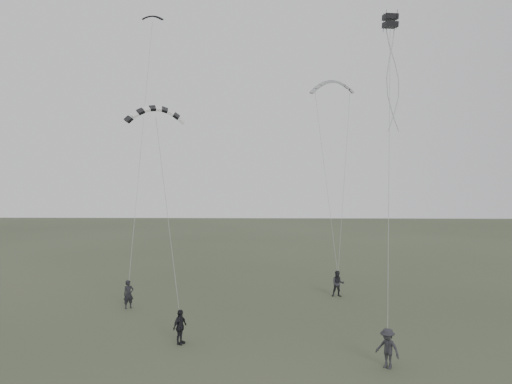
{
  "coord_description": "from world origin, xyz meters",
  "views": [
    {
      "loc": [
        1.51,
        -25.23,
        8.35
      ],
      "look_at": [
        0.76,
        5.2,
        7.28
      ],
      "focal_mm": 35.0,
      "sensor_mm": 36.0,
      "label": 1
    }
  ],
  "objects_px": {
    "kite_box": "(390,21)",
    "flyer_left": "(129,294)",
    "kite_striped": "(156,108)",
    "flyer_far": "(387,348)",
    "kite_dark_small": "(152,16)",
    "flyer_center": "(180,327)",
    "kite_pale_large": "(333,82)",
    "flyer_right": "(338,284)"
  },
  "relations": [
    {
      "from": "flyer_center",
      "to": "kite_box",
      "type": "relative_size",
      "value": 2.27
    },
    {
      "from": "flyer_right",
      "to": "kite_box",
      "type": "height_order",
      "value": "kite_box"
    },
    {
      "from": "flyer_left",
      "to": "flyer_center",
      "type": "bearing_deg",
      "value": -90.64
    },
    {
      "from": "flyer_far",
      "to": "kite_striped",
      "type": "distance_m",
      "value": 17.64
    },
    {
      "from": "kite_dark_small",
      "to": "kite_box",
      "type": "distance_m",
      "value": 17.31
    },
    {
      "from": "kite_dark_small",
      "to": "flyer_right",
      "type": "bearing_deg",
      "value": -12.61
    },
    {
      "from": "kite_dark_small",
      "to": "kite_striped",
      "type": "bearing_deg",
      "value": -78.15
    },
    {
      "from": "kite_striped",
      "to": "kite_box",
      "type": "distance_m",
      "value": 14.29
    },
    {
      "from": "kite_striped",
      "to": "kite_pale_large",
      "type": "bearing_deg",
      "value": 27.16
    },
    {
      "from": "kite_striped",
      "to": "flyer_far",
      "type": "bearing_deg",
      "value": -48.45
    },
    {
      "from": "kite_dark_small",
      "to": "flyer_left",
      "type": "bearing_deg",
      "value": -95.09
    },
    {
      "from": "flyer_center",
      "to": "kite_dark_small",
      "type": "xyz_separation_m",
      "value": [
        -4.08,
        12.22,
        18.99
      ]
    },
    {
      "from": "flyer_left",
      "to": "kite_striped",
      "type": "xyz_separation_m",
      "value": [
        2.28,
        -2.21,
        11.26
      ]
    },
    {
      "from": "kite_dark_small",
      "to": "kite_pale_large",
      "type": "xyz_separation_m",
      "value": [
        13.47,
        3.19,
        -4.19
      ]
    },
    {
      "from": "flyer_right",
      "to": "flyer_far",
      "type": "bearing_deg",
      "value": -88.07
    },
    {
      "from": "flyer_left",
      "to": "flyer_right",
      "type": "xyz_separation_m",
      "value": [
        13.49,
        3.32,
        0.01
      ]
    },
    {
      "from": "flyer_far",
      "to": "kite_pale_large",
      "type": "xyz_separation_m",
      "value": [
        -0.1,
        18.23,
        14.78
      ]
    },
    {
      "from": "flyer_left",
      "to": "flyer_far",
      "type": "xyz_separation_m",
      "value": [
        13.86,
        -9.29,
        -0.02
      ]
    },
    {
      "from": "flyer_left",
      "to": "kite_pale_large",
      "type": "xyz_separation_m",
      "value": [
        13.76,
        8.94,
        14.77
      ]
    },
    {
      "from": "flyer_center",
      "to": "kite_pale_large",
      "type": "relative_size",
      "value": 0.5
    },
    {
      "from": "flyer_left",
      "to": "kite_dark_small",
      "type": "xyz_separation_m",
      "value": [
        0.29,
        5.75,
        18.96
      ]
    },
    {
      "from": "flyer_right",
      "to": "flyer_center",
      "type": "distance_m",
      "value": 13.38
    },
    {
      "from": "flyer_right",
      "to": "kite_box",
      "type": "relative_size",
      "value": 2.36
    },
    {
      "from": "flyer_left",
      "to": "kite_dark_small",
      "type": "height_order",
      "value": "kite_dark_small"
    },
    {
      "from": "flyer_center",
      "to": "flyer_far",
      "type": "height_order",
      "value": "flyer_far"
    },
    {
      "from": "flyer_right",
      "to": "kite_striped",
      "type": "relative_size",
      "value": 0.53
    },
    {
      "from": "flyer_right",
      "to": "kite_striped",
      "type": "xyz_separation_m",
      "value": [
        -11.21,
        -5.53,
        11.25
      ]
    },
    {
      "from": "flyer_left",
      "to": "flyer_far",
      "type": "relative_size",
      "value": 1.02
    },
    {
      "from": "flyer_far",
      "to": "kite_striped",
      "type": "relative_size",
      "value": 0.51
    },
    {
      "from": "kite_pale_large",
      "to": "kite_box",
      "type": "bearing_deg",
      "value": -81.64
    },
    {
      "from": "flyer_center",
      "to": "kite_box",
      "type": "distance_m",
      "value": 20.36
    },
    {
      "from": "flyer_right",
      "to": "kite_pale_large",
      "type": "xyz_separation_m",
      "value": [
        0.27,
        5.62,
        14.76
      ]
    },
    {
      "from": "kite_box",
      "to": "flyer_left",
      "type": "bearing_deg",
      "value": 164.72
    },
    {
      "from": "flyer_center",
      "to": "kite_striped",
      "type": "height_order",
      "value": "kite_striped"
    },
    {
      "from": "kite_pale_large",
      "to": "kite_box",
      "type": "relative_size",
      "value": 4.59
    },
    {
      "from": "kite_dark_small",
      "to": "flyer_far",
      "type": "bearing_deg",
      "value": -50.14
    },
    {
      "from": "flyer_right",
      "to": "kite_dark_small",
      "type": "bearing_deg",
      "value": 169.83
    },
    {
      "from": "flyer_center",
      "to": "kite_striped",
      "type": "relative_size",
      "value": 0.51
    },
    {
      "from": "flyer_left",
      "to": "kite_box",
      "type": "relative_size",
      "value": 2.34
    },
    {
      "from": "kite_box",
      "to": "kite_dark_small",
      "type": "bearing_deg",
      "value": 145.07
    },
    {
      "from": "kite_box",
      "to": "flyer_center",
      "type": "bearing_deg",
      "value": -166.2
    },
    {
      "from": "flyer_far",
      "to": "flyer_center",
      "type": "bearing_deg",
      "value": -152.49
    }
  ]
}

